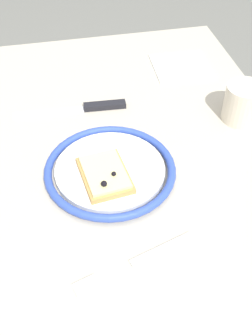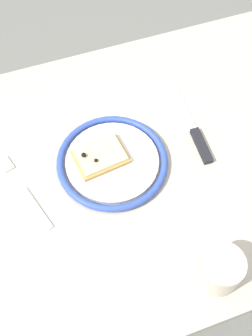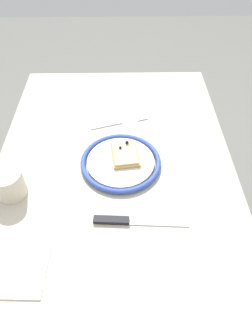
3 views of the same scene
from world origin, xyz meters
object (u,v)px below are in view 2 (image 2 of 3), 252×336
plate (114,161)px  cup (220,270)px  dining_table (116,191)px  fork (25,191)px  pizza_slice_near (101,156)px  knife (196,134)px

plate → cup: bearing=-71.3°
plate → dining_table: bearing=-100.3°
dining_table → fork: 0.21m
dining_table → fork: size_ratio=5.21×
dining_table → plate: size_ratio=4.34×
plate → pizza_slice_near: (-0.02, 0.01, 0.01)m
pizza_slice_near → cup: 0.33m
plate → fork: plate is taller
cup → plate: bearing=108.7°
fork → cup: cup is taller
fork → pizza_slice_near: bearing=5.2°
knife → plate: bearing=-177.7°
pizza_slice_near → knife: pizza_slice_near is taller
knife → pizza_slice_near: bearing=178.8°
cup → fork: bearing=135.2°
dining_table → knife: (0.20, 0.03, 0.10)m
fork → plate: bearing=0.8°
pizza_slice_near → fork: (-0.17, -0.02, -0.02)m
dining_table → fork: bearing=175.5°
pizza_slice_near → knife: size_ratio=0.48×
dining_table → pizza_slice_near: 0.12m
plate → cup: (0.10, -0.29, 0.03)m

